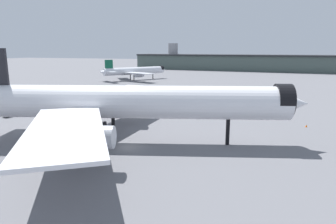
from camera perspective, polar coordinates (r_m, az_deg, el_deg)
ground at (r=56.48m, az=-7.59°, el=-6.77°), size 900.00×900.00×0.00m
airliner_near_gate at (r=57.53m, az=-8.88°, el=1.78°), size 68.43×61.26×18.19m
airliner_far_taxiway at (r=177.20m, az=-6.43°, el=7.81°), size 34.09×38.38×12.09m
terminal_building at (r=263.64m, az=11.15°, el=9.35°), size 163.99×35.49×22.90m
baggage_tug_wing at (r=91.46m, az=-28.10°, el=-0.20°), size 2.54×3.49×1.85m
traffic_cone_wingtip at (r=77.43m, az=24.93°, el=-2.41°), size 0.48×0.48×0.60m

